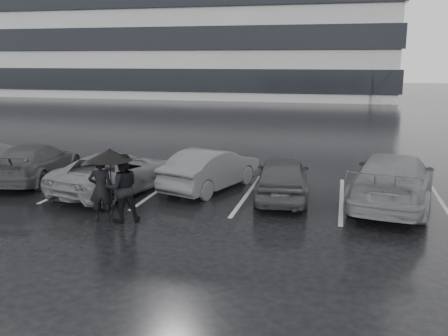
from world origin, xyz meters
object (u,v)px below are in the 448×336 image
pedestrian_left (101,189)px  car_main (282,177)px  car_east (393,180)px  car_west_b (117,172)px  pedestrian_right (122,188)px  car_west_a (212,169)px  car_west_c (36,162)px

pedestrian_left → car_main: bearing=-165.7°
car_main → pedestrian_left: size_ratio=2.28×
car_main → pedestrian_left: 5.22m
car_main → car_east: bearing=175.4°
car_west_b → car_east: (8.11, 0.51, 0.11)m
pedestrian_right → car_west_b: bearing=-94.8°
car_west_b → pedestrian_left: bearing=121.7°
car_main → pedestrian_right: size_ratio=2.15×
car_west_a → pedestrian_right: bearing=88.7°
car_west_a → pedestrian_right: (-1.35, -3.64, 0.23)m
car_west_a → car_west_c: (-6.03, -0.33, -0.02)m
car_west_b → car_east: bearing=-161.9°
car_main → car_west_c: bearing=-7.1°
car_west_a → car_west_c: 6.04m
car_west_a → pedestrian_right: 3.89m
car_west_c → car_east: car_east is taller
car_west_c → car_east: size_ratio=0.85×
car_west_b → car_west_c: car_west_c is taller
car_east → pedestrian_left: 7.94m
car_main → car_west_c: (-8.33, 0.27, -0.01)m
car_east → pedestrian_right: pedestrian_right is taller
car_west_c → pedestrian_left: size_ratio=2.63×
car_west_b → car_east: 8.13m
car_west_c → car_east: bearing=171.1°
car_west_c → pedestrian_left: pedestrian_left is taller
car_west_b → car_east: car_east is taller
pedestrian_right → car_west_c: bearing=-68.2°
car_east → pedestrian_left: bearing=33.2°
car_west_a → car_west_c: size_ratio=0.91×
car_west_c → pedestrian_right: (4.68, -3.31, 0.25)m
car_east → pedestrian_left: (-7.30, -3.11, 0.09)m
car_east → pedestrian_right: (-6.73, -3.08, 0.14)m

